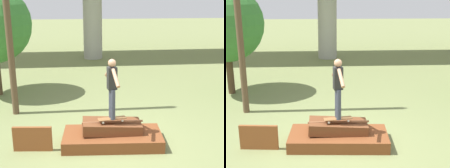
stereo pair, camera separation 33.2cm
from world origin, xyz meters
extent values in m
plane|color=olive|center=(0.00, 0.00, 0.00)|extent=(80.00, 80.00, 0.00)
cube|color=brown|center=(0.00, 0.00, 0.15)|extent=(2.60, 1.33, 0.31)
cube|color=brown|center=(-0.01, 0.09, 0.45)|extent=(1.52, 0.71, 0.37)
cylinder|color=brown|center=(0.00, 0.00, 0.62)|extent=(1.56, 0.05, 0.05)
cube|color=brown|center=(-2.00, -0.16, 0.32)|extent=(0.96, 0.17, 0.64)
cube|color=brown|center=(-0.01, -0.02, 0.73)|extent=(0.74, 0.31, 0.01)
cylinder|color=silver|center=(0.22, 0.10, 0.67)|extent=(0.06, 0.04, 0.05)
cylinder|color=silver|center=(0.25, -0.06, 0.67)|extent=(0.06, 0.04, 0.05)
cylinder|color=silver|center=(-0.28, 0.02, 0.67)|extent=(0.06, 0.04, 0.05)
cylinder|color=silver|center=(-0.25, -0.14, 0.67)|extent=(0.06, 0.04, 0.05)
cylinder|color=#383D4C|center=(-0.03, 0.06, 1.12)|extent=(0.12, 0.12, 0.77)
cylinder|color=#383D4C|center=(0.00, -0.10, 1.12)|extent=(0.12, 0.12, 0.77)
cube|color=black|center=(-0.01, -0.02, 1.79)|extent=(0.25, 0.24, 0.56)
sphere|color=#A37556|center=(-0.01, -0.02, 2.16)|extent=(0.20, 0.20, 0.20)
cylinder|color=#A37556|center=(-0.07, 0.31, 1.88)|extent=(0.17, 0.51, 0.37)
cylinder|color=#A37556|center=(0.04, -0.35, 1.88)|extent=(0.17, 0.51, 0.37)
cylinder|color=#A8A59E|center=(0.00, 11.17, 2.62)|extent=(1.10, 1.10, 5.24)
cylinder|color=#4C3823|center=(-3.92, 4.52, 0.74)|extent=(0.26, 0.26, 1.48)
camera|label=1|loc=(-0.77, -7.32, 3.80)|focal=50.00mm
camera|label=2|loc=(-0.44, -7.35, 3.80)|focal=50.00mm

